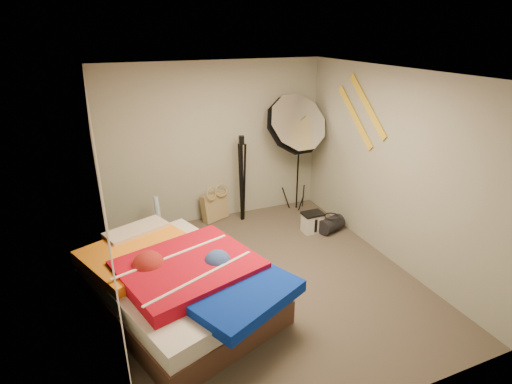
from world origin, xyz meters
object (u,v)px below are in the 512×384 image
wrapping_roll (158,217)px  camera_tripod (242,173)px  camera_case (312,223)px  bed (179,282)px  tote_bag (215,207)px  duffel_bag (331,224)px  photo_umbrella (295,126)px

wrapping_roll → camera_tripod: (1.36, 0.07, 0.49)m
camera_case → bed: 2.49m
camera_tripod → wrapping_roll: bearing=-177.0°
tote_bag → duffel_bag: 1.89m
duffel_bag → camera_tripod: size_ratio=0.28×
photo_umbrella → wrapping_roll: bearing=-179.8°
wrapping_roll → photo_umbrella: size_ratio=0.31×
camera_case → bed: (-2.28, -0.98, 0.17)m
tote_bag → wrapping_roll: bearing=172.6°
wrapping_roll → camera_tripod: 1.45m
wrapping_roll → camera_case: 2.33m
bed → photo_umbrella: bearing=36.9°
tote_bag → photo_umbrella: 1.83m
bed → camera_case: bearing=23.4°
bed → camera_tripod: (1.43, 1.79, 0.49)m
bed → camera_tripod: size_ratio=1.83×
camera_case → camera_tripod: camera_tripod is taller
camera_case → photo_umbrella: 1.55m
bed → photo_umbrella: photo_umbrella is taller
wrapping_roll → camera_case: (2.20, -0.74, -0.17)m
duffel_bag → photo_umbrella: 1.65m
photo_umbrella → camera_tripod: bearing=175.8°
wrapping_roll → photo_umbrella: photo_umbrella is taller
photo_umbrella → camera_tripod: 1.12m
camera_tripod → tote_bag: bearing=157.1°
camera_case → camera_tripod: (-0.84, 0.81, 0.66)m
camera_tripod → camera_case: bearing=-43.8°
tote_bag → wrapping_roll: wrapping_roll is taller
wrapping_roll → bed: 1.72m
wrapping_roll → duffel_bag: (2.47, -0.85, -0.20)m
duffel_bag → camera_tripod: bearing=122.6°
wrapping_roll → photo_umbrella: 2.52m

